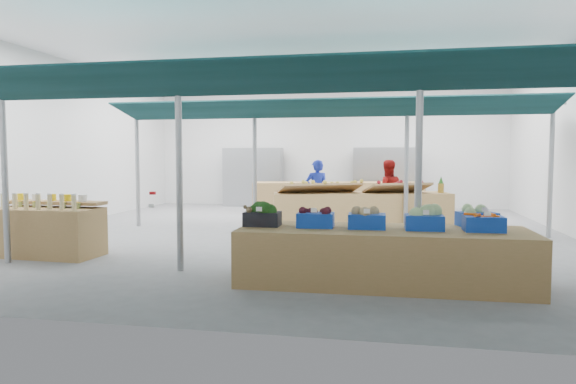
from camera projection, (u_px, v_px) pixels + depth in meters
name	position (u px, v px, depth m)	size (l,w,h in m)	color
floor	(292.00, 234.00, 11.55)	(13.00, 13.00, 0.00)	slate
hall	(303.00, 120.00, 12.77)	(13.00, 13.00, 13.00)	silver
pole_grid	(315.00, 152.00, 9.57)	(10.00, 4.60, 3.00)	gray
awnings	(315.00, 100.00, 9.50)	(9.50, 7.08, 0.30)	black
back_shelving_left	(253.00, 178.00, 17.83)	(2.00, 0.50, 2.00)	#B23F33
back_shelving_right	(385.00, 179.00, 16.98)	(2.00, 0.50, 2.00)	#B23F33
bottle_shelf	(47.00, 230.00, 8.96)	(1.93, 1.22, 1.12)	olive
veg_counter	(383.00, 256.00, 6.98)	(3.90, 1.30, 0.76)	olive
fruit_counter	(361.00, 211.00, 12.09)	(4.12, 0.98, 0.88)	olive
far_counter	(337.00, 197.00, 15.88)	(5.22, 1.04, 0.94)	olive
vendor_left	(317.00, 191.00, 13.36)	(0.60, 0.39, 1.65)	#1A2BA9
vendor_right	(387.00, 192.00, 13.02)	(0.80, 0.62, 1.65)	maroon
crate_broccoli	(262.00, 215.00, 7.24)	(0.51, 0.41, 0.35)	black
crate_beets	(316.00, 218.00, 7.11)	(0.51, 0.41, 0.29)	#0F38A3
crate_celeriac	(367.00, 218.00, 6.98)	(0.51, 0.41, 0.31)	#0F38A3
crate_cabbage	(424.00, 218.00, 6.85)	(0.51, 0.41, 0.35)	#0F38A3
crate_carrots	(484.00, 223.00, 6.72)	(0.51, 0.41, 0.29)	#0F38A3
sparrow	(248.00, 209.00, 7.13)	(0.12, 0.09, 0.11)	brown
pole_ribbon	(152.00, 194.00, 8.91)	(0.12, 0.12, 0.28)	#B60C10
apple_heap_yellow	(320.00, 186.00, 11.91)	(2.01, 1.48, 0.27)	#997247
apple_heap_red	(398.00, 186.00, 11.98)	(1.65, 1.30, 0.27)	#997247
pineapple	(441.00, 185.00, 12.02)	(0.14, 0.14, 0.39)	#8C6019
crate_extra	(477.00, 216.00, 7.19)	(0.58, 0.48, 0.32)	#0F38A3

